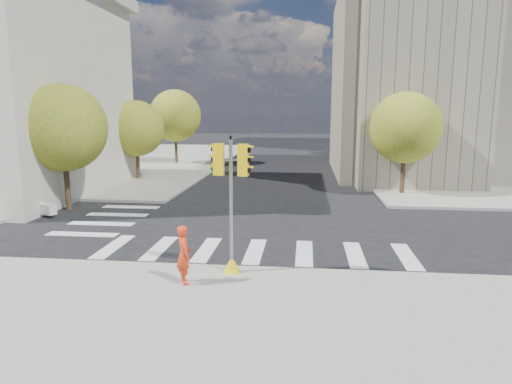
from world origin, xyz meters
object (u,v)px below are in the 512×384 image
lamp_near (401,118)px  lamp_far (372,115)px  planter_wall (15,204)px  photographer (184,255)px  traffic_signal (231,216)px

lamp_near → lamp_far: (0.00, 14.00, 0.00)m
lamp_near → planter_wall: size_ratio=1.35×
lamp_far → photographer: bearing=-106.2°
lamp_near → lamp_far: size_ratio=1.00×
photographer → planter_wall: (-11.25, 8.94, -0.61)m
lamp_far → photographer: lamp_far is taller
lamp_near → lamp_far: bearing=90.0°
lamp_near → photographer: lamp_near is taller
lamp_far → photographer: size_ratio=4.71×
lamp_far → photographer: (-9.75, -33.65, -3.57)m
lamp_near → traffic_signal: bearing=-114.6°
planter_wall → photographer: bearing=-15.2°
lamp_far → traffic_signal: 33.80m
photographer → planter_wall: bearing=21.8°
lamp_near → lamp_far: 14.00m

